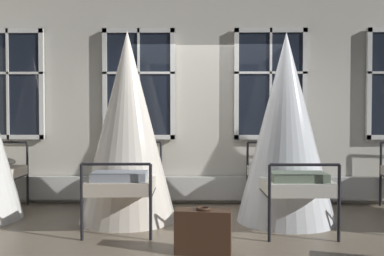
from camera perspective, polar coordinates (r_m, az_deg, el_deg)
The scene contains 6 objects.
ground at distance 5.45m, azimuth 1.96°, elevation -13.01°, with size 21.61×21.61×0.00m, color gray.
back_wall_with_windows at distance 6.57m, azimuth 1.72°, elevation 4.51°, with size 11.81×0.10×3.42m, color beige.
window_bank at distance 6.45m, azimuth 1.74°, elevation -1.07°, with size 7.30×0.10×2.68m.
cot_second at distance 5.53m, azimuth -8.88°, elevation -0.11°, with size 1.28×1.88×2.51m.
cot_third at distance 5.55m, azimuth 12.84°, elevation -0.29°, with size 1.28×1.87×2.48m.
suitcase_dark at distance 4.25m, azimuth 1.55°, elevation -14.10°, with size 0.58×0.28×0.47m.
Camera 1 is at (-0.12, -5.27, 1.37)m, focal length 38.62 mm.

